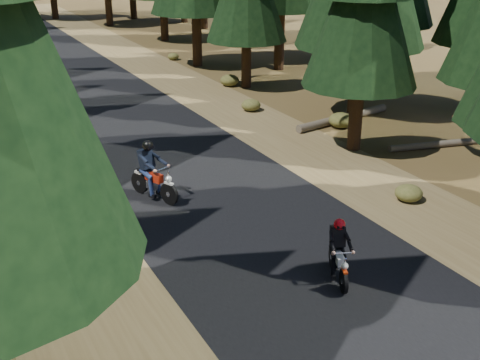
# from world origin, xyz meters

# --- Properties ---
(ground) EXTENTS (120.00, 120.00, 0.00)m
(ground) POSITION_xyz_m (0.00, 0.00, 0.00)
(ground) COLOR #4A351A
(ground) RESTS_ON ground
(road) EXTENTS (6.00, 100.00, 0.01)m
(road) POSITION_xyz_m (0.00, 5.00, 0.01)
(road) COLOR black
(road) RESTS_ON ground
(shoulder_l) EXTENTS (3.20, 100.00, 0.01)m
(shoulder_l) POSITION_xyz_m (-4.60, 5.00, 0.00)
(shoulder_l) COLOR brown
(shoulder_l) RESTS_ON ground
(shoulder_r) EXTENTS (3.20, 100.00, 0.01)m
(shoulder_r) POSITION_xyz_m (4.60, 5.00, 0.00)
(shoulder_r) COLOR brown
(shoulder_r) RESTS_ON ground
(log_near) EXTENTS (4.86, 1.17, 0.32)m
(log_near) POSITION_xyz_m (7.71, 7.27, 0.16)
(log_near) COLOR #4C4233
(log_near) RESTS_ON ground
(log_far) EXTENTS (4.52, 1.25, 0.24)m
(log_far) POSITION_xyz_m (9.18, 3.12, 0.12)
(log_far) COLOR #4C4233
(log_far) RESTS_ON ground
(understory_shrubs) EXTENTS (15.37, 32.76, 0.61)m
(understory_shrubs) POSITION_xyz_m (1.14, 8.03, 0.26)
(understory_shrubs) COLOR #474C1E
(understory_shrubs) RESTS_ON ground
(rider_lead) EXTENTS (1.05, 1.63, 1.40)m
(rider_lead) POSITION_xyz_m (0.47, -2.18, 0.47)
(rider_lead) COLOR silver
(rider_lead) RESTS_ON road
(rider_follow) EXTENTS (1.24, 1.99, 1.70)m
(rider_follow) POSITION_xyz_m (-1.57, 3.74, 0.57)
(rider_follow) COLOR #A71D0B
(rider_follow) RESTS_ON road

